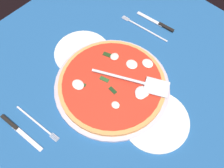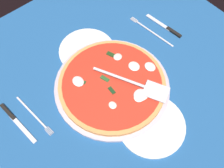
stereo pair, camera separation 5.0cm
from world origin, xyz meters
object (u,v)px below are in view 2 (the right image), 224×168
Objects in this scene: dinner_plate_right at (87,51)px; place_setting_near at (159,30)px; place_setting_far at (24,118)px; pizza at (113,84)px; pizza_server at (135,83)px; dinner_plate_left at (152,125)px.

place_setting_near is at bearing -110.86° from dinner_plate_right.
place_setting_far is (2.53, 60.81, 0.01)cm from place_setting_near.
dinner_plate_right is 33.62cm from place_setting_far.
place_setting_near is (7.54, -30.97, -2.01)cm from pizza.
pizza is (-18.29, 2.76, 1.86)cm from dinner_plate_right.
pizza_server is 1.27× the size of place_setting_far.
dinner_plate_right is at bearing 62.98° from place_setting_near.
place_setting_near is 60.86cm from place_setting_far.
dinner_plate_right is 0.83× the size of pizza_server.
place_setting_far is at bearing 81.45° from place_setting_near.
place_setting_far is at bearing -140.71° from pizza_server.
place_setting_far is at bearing 104.15° from dinner_plate_right.
pizza is at bearing 171.42° from dinner_plate_right.
dinner_plate_left is 0.59× the size of pizza.
dinner_plate_left is 41.89cm from place_setting_far.
place_setting_far is at bearing 45.90° from dinner_plate_left.
place_setting_far reaches higher than dinner_plate_right.
dinner_plate_right is at bearing -8.58° from pizza.
dinner_plate_right is 30.19cm from place_setting_near.
pizza is 1.46× the size of pizza_server.
place_setting_near reaches higher than dinner_plate_left.
place_setting_far reaches higher than dinner_plate_left.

